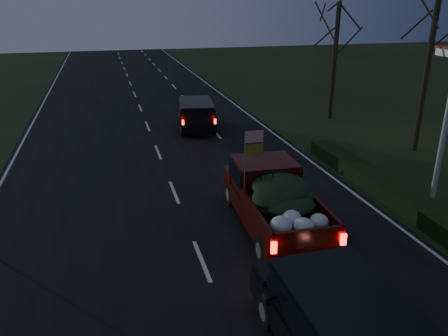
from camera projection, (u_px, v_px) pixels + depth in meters
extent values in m
plane|color=black|center=(202.00, 261.00, 12.60)|extent=(120.00, 120.00, 0.00)
cube|color=black|center=(202.00, 261.00, 12.60)|extent=(14.00, 120.00, 0.02)
cube|color=black|center=(379.00, 184.00, 17.11)|extent=(1.00, 10.00, 0.60)
cylinder|color=black|center=(428.00, 64.00, 20.46)|extent=(0.28, 0.28, 8.50)
cylinder|color=black|center=(334.00, 63.00, 26.79)|extent=(0.28, 0.28, 7.00)
cube|color=#3E0D08|center=(273.00, 208.00, 14.38)|extent=(2.44, 5.55, 0.60)
cube|color=#3E0D08|center=(264.00, 174.00, 14.98)|extent=(2.10, 1.84, 0.98)
cube|color=black|center=(265.00, 171.00, 14.95)|extent=(2.20, 1.74, 0.60)
cube|color=#3E0D08|center=(288.00, 218.00, 12.97)|extent=(2.16, 3.15, 0.07)
ellipsoid|color=black|center=(284.00, 196.00, 13.30)|extent=(1.84, 2.04, 0.65)
cylinder|color=gray|center=(245.00, 165.00, 13.62)|extent=(0.03, 0.03, 2.18)
cube|color=red|center=(254.00, 137.00, 13.35)|extent=(0.57, 0.05, 0.37)
cube|color=gold|center=(254.00, 150.00, 13.51)|extent=(0.57, 0.05, 0.37)
cube|color=black|center=(196.00, 118.00, 25.67)|extent=(2.54, 4.82, 0.58)
cube|color=black|center=(196.00, 108.00, 25.22)|extent=(2.25, 3.57, 0.77)
cube|color=black|center=(196.00, 107.00, 25.19)|extent=(2.33, 3.49, 0.46)
cube|color=black|center=(355.00, 324.00, 8.12)|extent=(2.04, 3.77, 0.86)
cube|color=black|center=(355.00, 320.00, 8.09)|extent=(2.14, 3.66, 0.52)
cube|color=black|center=(267.00, 299.00, 9.02)|extent=(0.11, 0.24, 0.17)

